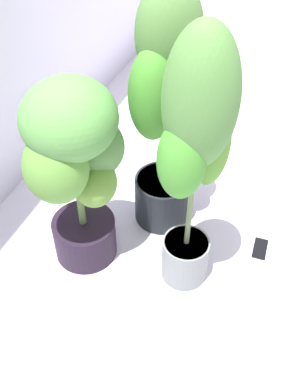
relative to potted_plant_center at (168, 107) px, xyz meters
name	(u,v)px	position (x,y,z in m)	size (l,w,h in m)	color
ground_plane	(191,218)	(0.03, -0.12, -0.58)	(8.00, 8.00, 0.00)	silver
potted_plant_center	(168,107)	(0.00, 0.00, 0.00)	(0.42, 0.30, 1.05)	black
potted_plant_front_left	(196,146)	(-0.27, -0.19, 0.07)	(0.33, 0.32, 1.05)	gray
potted_plant_back_left	(76,161)	(-0.32, 0.22, -0.08)	(0.46, 0.45, 0.81)	black
cell_phone	(260,249)	(-0.04, -0.45, -0.57)	(0.15, 0.08, 0.01)	white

